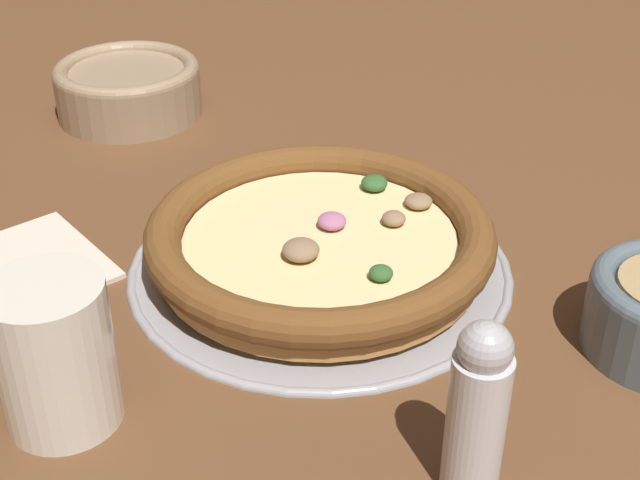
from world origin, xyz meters
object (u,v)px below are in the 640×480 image
(pizza, at_px, (320,238))
(pepper_shaker, at_px, (477,411))
(pizza_tray, at_px, (320,264))
(drinking_cup, at_px, (55,354))
(napkin, at_px, (18,267))
(bowl_far, at_px, (128,87))

(pizza, distance_m, pepper_shaker, 0.24)
(pizza_tray, distance_m, drinking_cup, 0.23)
(pizza_tray, height_order, napkin, same)
(pizza_tray, distance_m, pepper_shaker, 0.24)
(pizza_tray, xyz_separation_m, pizza, (0.00, -0.00, 0.02))
(pepper_shaker, bearing_deg, pizza_tray, 85.31)
(drinking_cup, distance_m, pepper_shaker, 0.25)
(drinking_cup, relative_size, napkin, 0.67)
(pepper_shaker, bearing_deg, napkin, 120.13)
(pizza_tray, bearing_deg, pepper_shaker, -94.69)
(pizza_tray, distance_m, bowl_far, 0.35)
(napkin, bearing_deg, drinking_cup, -90.07)
(bowl_far, distance_m, drinking_cup, 0.46)
(pizza_tray, bearing_deg, napkin, 155.51)
(drinking_cup, xyz_separation_m, pepper_shaker, (0.19, -0.16, 0.01))
(napkin, bearing_deg, pizza, -24.46)
(bowl_far, bearing_deg, pizza, -81.20)
(pizza, bearing_deg, pizza_tray, 172.95)
(pizza_tray, bearing_deg, bowl_far, 98.76)
(bowl_far, distance_m, napkin, 0.30)
(pepper_shaker, bearing_deg, drinking_cup, 141.02)
(pizza, xyz_separation_m, pepper_shaker, (-0.02, -0.23, 0.03))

